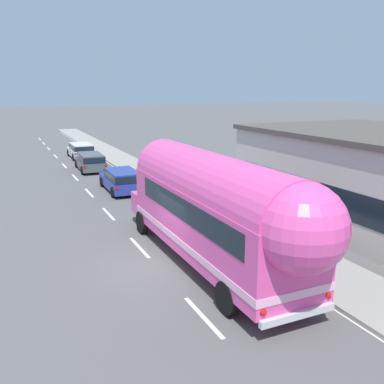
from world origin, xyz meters
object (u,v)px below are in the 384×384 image
at_px(car_lead, 122,179).
at_px(car_third, 81,150).
at_px(car_second, 91,161).
at_px(painted_bus, 217,207).

bearing_deg(car_lead, car_third, 89.69).
height_order(car_lead, car_third, same).
xyz_separation_m(car_lead, car_second, (-0.37, 7.76, 0.00)).
xyz_separation_m(car_second, car_third, (0.45, 6.58, 0.01)).
distance_m(painted_bus, car_lead, 12.92).
distance_m(painted_bus, car_second, 20.64).
height_order(painted_bus, car_third, painted_bus).
xyz_separation_m(painted_bus, car_lead, (0.14, 12.83, -1.51)).
xyz_separation_m(car_lead, car_third, (0.08, 14.34, 0.01)).
bearing_deg(painted_bus, car_lead, 89.38).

